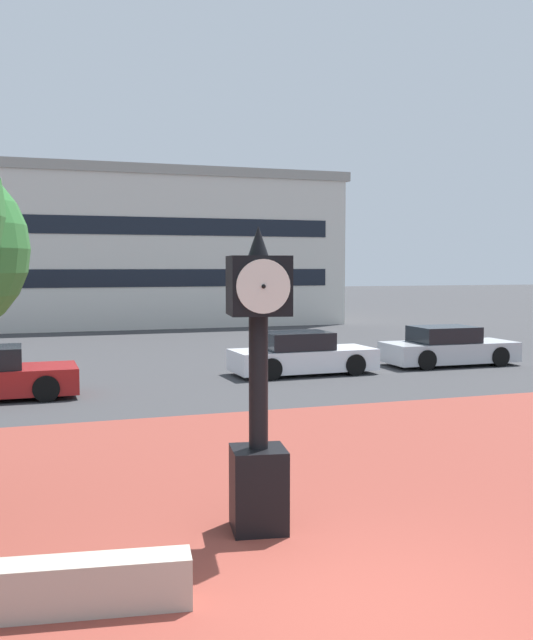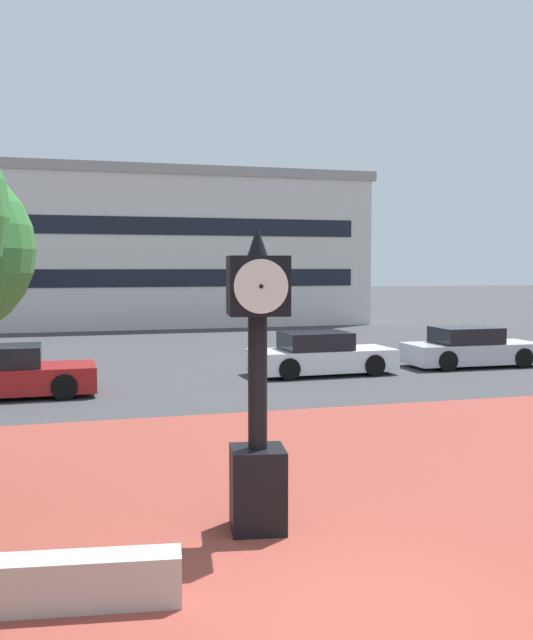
# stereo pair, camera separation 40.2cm
# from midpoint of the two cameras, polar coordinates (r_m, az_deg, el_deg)

# --- Properties ---
(ground_plane) EXTENTS (200.00, 200.00, 0.00)m
(ground_plane) POSITION_cam_midpoint_polar(r_m,az_deg,el_deg) (7.50, 5.55, -21.48)
(ground_plane) COLOR #38383A
(plaza_brick_paving) EXTENTS (44.00, 13.31, 0.01)m
(plaza_brick_paving) POSITION_cam_midpoint_polar(r_m,az_deg,el_deg) (9.80, -1.05, -15.12)
(plaza_brick_paving) COLOR brown
(plaza_brick_paving) RESTS_ON ground
(planter_wall) EXTENTS (3.22, 0.85, 0.50)m
(planter_wall) POSITION_cam_midpoint_polar(r_m,az_deg,el_deg) (7.62, -20.35, -19.22)
(planter_wall) COLOR #ADA393
(planter_wall) RESTS_ON ground
(street_clock) EXTENTS (0.82, 0.86, 3.74)m
(street_clock) POSITION_cam_midpoint_polar(r_m,az_deg,el_deg) (8.92, -1.93, -5.53)
(street_clock) COLOR black
(street_clock) RESTS_ON ground
(car_street_mid) EXTENTS (4.36, 1.90, 1.28)m
(car_street_mid) POSITION_cam_midpoint_polar(r_m,az_deg,el_deg) (24.63, 13.54, -2.12)
(car_street_mid) COLOR #B7BABF
(car_street_mid) RESTS_ON ground
(car_street_distant) EXTENTS (4.35, 1.90, 1.28)m
(car_street_distant) POSITION_cam_midpoint_polar(r_m,az_deg,el_deg) (21.95, 2.22, -2.78)
(car_street_distant) COLOR silver
(car_street_distant) RESTS_ON ground
(civic_building) EXTENTS (24.58, 10.26, 8.40)m
(civic_building) POSITION_cam_midpoint_polar(r_m,az_deg,el_deg) (42.42, -12.11, 5.45)
(civic_building) COLOR beige
(civic_building) RESTS_ON ground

